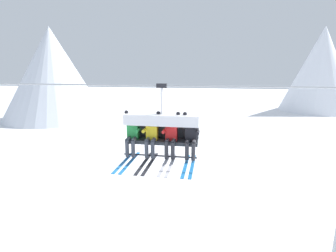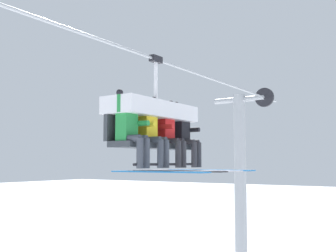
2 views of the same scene
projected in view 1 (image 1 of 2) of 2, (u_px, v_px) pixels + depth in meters
mountain_peak_west at (53, 74)px, 41.61m from camera, size 15.97×15.97×14.37m
mountain_peak_central at (321, 69)px, 49.23m from camera, size 13.81×13.81×15.67m
lift_cable at (79, 85)px, 7.60m from camera, size 17.83×0.05×0.05m
chairlift_chair at (162, 124)px, 7.51m from camera, size 2.11×0.74×2.01m
skier_green at (132, 134)px, 7.50m from camera, size 0.48×1.70×1.34m
skier_yellow at (151, 134)px, 7.41m from camera, size 0.48×1.70×1.34m
skier_red at (171, 135)px, 7.32m from camera, size 0.48×1.70×1.34m
skier_black at (191, 136)px, 7.23m from camera, size 0.48×1.70×1.34m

